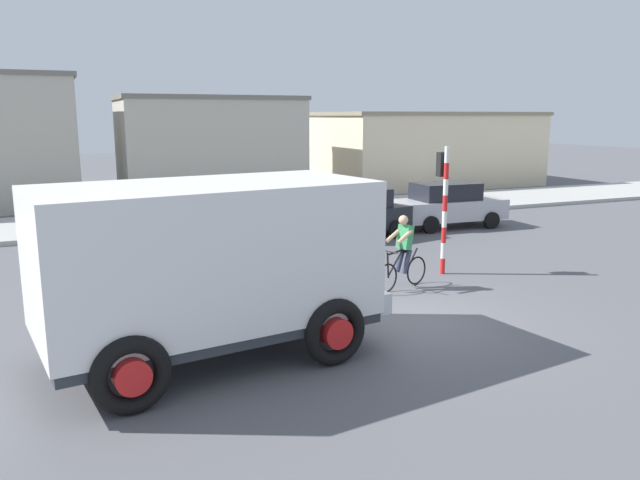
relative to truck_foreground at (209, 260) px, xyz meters
The scene contains 10 objects.
ground_plane 4.32m from the truck_foreground, ahead, with size 120.00×120.00×0.00m, color #56565B.
sidewalk_far 14.47m from the truck_foreground, 73.99° to the left, with size 80.00×5.00×0.16m, color #ADADA8.
truck_foreground is the anchor object (origin of this frame).
cyclist 5.65m from the truck_foreground, 25.60° to the left, with size 1.65×0.70×1.72m.
traffic_light_pole 7.47m from the truck_foreground, 26.10° to the left, with size 0.24×0.43×3.20m.
car_red_near 13.88m from the truck_foreground, 39.41° to the left, with size 4.06×1.99×1.60m.
car_white_mid 10.61m from the truck_foreground, 51.46° to the left, with size 4.27×2.53×1.60m.
pedestrian_near_kerb 8.94m from the truck_foreground, 81.77° to the left, with size 0.34×0.22×1.62m.
building_mid_block 20.75m from the truck_foreground, 76.40° to the left, with size 8.45×5.10×4.84m.
building_corner_right 27.84m from the truck_foreground, 50.34° to the left, with size 12.03×7.55×4.14m.
Camera 1 is at (-6.17, -10.01, 3.94)m, focal length 34.85 mm.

